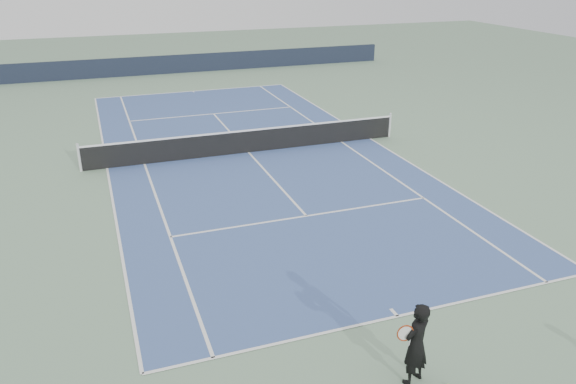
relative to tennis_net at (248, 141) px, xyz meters
name	(u,v)px	position (x,y,z in m)	size (l,w,h in m)	color
ground	(249,153)	(0.00, 0.00, -0.50)	(80.00, 80.00, 0.00)	gray
court_surface	(249,152)	(0.00, 0.00, -0.50)	(10.97, 23.77, 0.01)	#3B558D
tennis_net	(248,141)	(0.00, 0.00, 0.00)	(12.90, 0.10, 1.07)	silver
windscreen_far	(176,64)	(0.00, 17.88, 0.10)	(30.00, 0.25, 1.20)	black
tennis_player	(416,344)	(-0.76, -13.75, 0.34)	(0.83, 0.66, 1.68)	black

